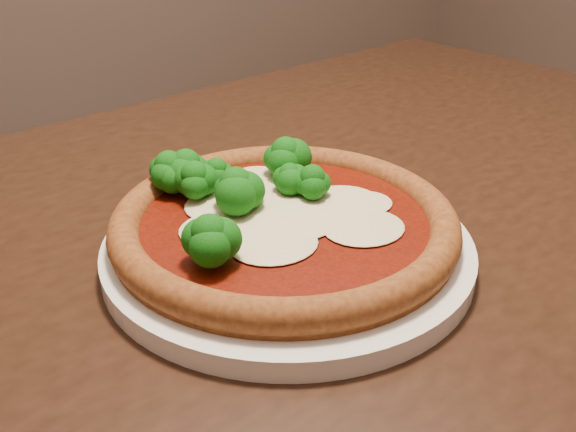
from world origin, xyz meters
TOP-DOWN VIEW (x-y plane):
  - dining_table at (-0.22, -0.22)m, footprint 1.47×1.05m
  - plate at (-0.28, -0.29)m, footprint 0.31×0.31m
  - pizza at (-0.28, -0.27)m, footprint 0.30×0.30m

SIDE VIEW (x-z plane):
  - dining_table at x=-0.22m, z-range 0.28..1.03m
  - plate at x=-0.28m, z-range 0.75..0.77m
  - pizza at x=-0.28m, z-range 0.75..0.81m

